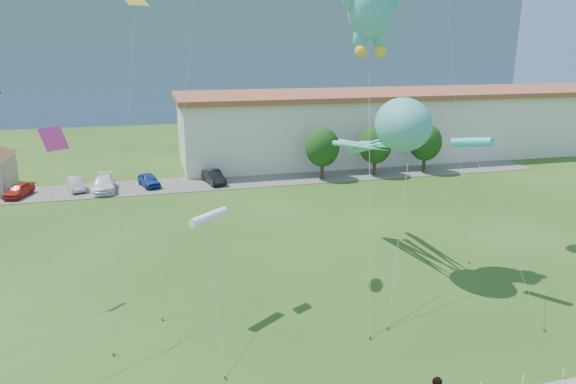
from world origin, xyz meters
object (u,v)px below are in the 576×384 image
(parked_car_white, at_px, (104,184))
(teddy_bear_kite, at_px, (371,2))
(parked_car_silver, at_px, (76,184))
(parked_car_red, at_px, (19,190))
(parked_car_blue, at_px, (149,180))
(octopus_kite, at_px, (393,133))
(warehouse, at_px, (415,122))
(parked_car_black, at_px, (214,177))

(parked_car_white, height_order, teddy_bear_kite, teddy_bear_kite)
(parked_car_silver, height_order, teddy_bear_kite, teddy_bear_kite)
(teddy_bear_kite, bearing_deg, parked_car_red, 139.48)
(parked_car_red, distance_m, parked_car_blue, 11.77)
(parked_car_blue, relative_size, octopus_kite, 0.30)
(warehouse, height_order, octopus_kite, octopus_kite)
(octopus_kite, distance_m, teddy_bear_kite, 7.67)
(parked_car_silver, relative_size, parked_car_white, 0.77)
(warehouse, distance_m, octopus_kite, 38.09)
(warehouse, relative_size, parked_car_silver, 15.97)
(parked_car_black, bearing_deg, warehouse, 7.44)
(teddy_bear_kite, bearing_deg, warehouse, 56.94)
(parked_car_red, distance_m, parked_car_black, 18.17)
(parked_car_white, distance_m, teddy_bear_kite, 31.89)
(parked_car_white, height_order, parked_car_black, parked_car_white)
(parked_car_red, xyz_separation_m, parked_car_black, (18.17, 0.33, 0.04))
(parked_car_red, bearing_deg, parked_car_silver, 29.54)
(warehouse, bearing_deg, octopus_kite, -120.43)
(parked_car_white, bearing_deg, warehouse, 11.22)
(teddy_bear_kite, bearing_deg, parked_car_white, 129.26)
(teddy_bear_kite, bearing_deg, parked_car_black, 107.96)
(parked_car_black, bearing_deg, parked_car_white, 170.06)
(parked_car_blue, bearing_deg, parked_car_red, 166.78)
(parked_car_blue, distance_m, octopus_kite, 29.07)
(parked_car_silver, distance_m, parked_car_black, 13.36)
(parked_car_red, height_order, parked_car_blue, parked_car_blue)
(parked_car_silver, relative_size, parked_car_blue, 1.01)
(parked_car_blue, height_order, teddy_bear_kite, teddy_bear_kite)
(parked_car_silver, relative_size, teddy_bear_kite, 0.20)
(parked_car_blue, relative_size, teddy_bear_kite, 0.20)
(parked_car_black, bearing_deg, octopus_kite, -81.76)
(parked_car_black, bearing_deg, teddy_bear_kite, -83.22)
(parked_car_black, height_order, teddy_bear_kite, teddy_bear_kite)
(parked_car_red, bearing_deg, parked_car_black, 17.74)
(parked_car_white, relative_size, parked_car_black, 1.21)
(parked_car_silver, distance_m, parked_car_blue, 6.91)
(parked_car_black, height_order, octopus_kite, octopus_kite)
(warehouse, xyz_separation_m, octopus_kite, (-19.16, -32.63, 4.40))
(parked_car_white, distance_m, octopus_kite, 30.86)
(parked_car_silver, distance_m, octopus_kite, 33.33)
(parked_car_red, distance_m, parked_car_white, 7.54)
(warehouse, xyz_separation_m, parked_car_blue, (-33.84, -8.78, -3.42))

